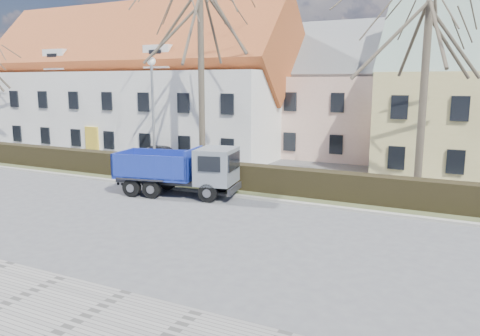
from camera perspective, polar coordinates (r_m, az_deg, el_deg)
The scene contains 12 objects.
ground at distance 20.02m, azimuth -12.29°, elevation -5.62°, with size 120.00×120.00×0.00m, color #4E4E51.
curb_far at distance 23.63m, azimuth -5.30°, elevation -2.80°, with size 80.00×0.30×0.12m, color #9A978C.
grass_strip at distance 24.97m, azimuth -3.36°, elevation -2.08°, with size 80.00×3.00×0.10m, color #3E4627.
hedge at distance 24.67m, azimuth -3.61°, elevation -0.81°, with size 60.00×0.90×1.30m, color black.
building_white at distance 39.88m, azimuth -12.76°, elevation 9.19°, with size 26.80×10.80×9.50m, color silver, non-canonical shape.
building_pink at distance 35.88m, azimuth 13.50°, elevation 7.85°, with size 10.80×8.80×8.00m, color beige, non-canonical shape.
tree_1 at distance 27.38m, azimuth -4.76°, elevation 12.24°, with size 9.20×9.20×12.65m, color #443B2F, non-canonical shape.
tree_2 at distance 23.50m, azimuth 21.56°, elevation 9.83°, with size 8.00×8.00×11.00m, color #443B2F, non-canonical shape.
dump_truck at distance 23.02m, azimuth -8.18°, elevation -0.23°, with size 6.18×2.30×2.47m, color navy, non-canonical shape.
streetlight at distance 27.53m, azimuth -10.53°, elevation 6.13°, with size 0.54×0.54×6.93m, color gray, non-canonical shape.
cart_frame at distance 25.94m, azimuth -14.75°, elevation -1.34°, with size 0.68×0.39×0.62m, color silver, non-canonical shape.
parked_car_a at distance 31.94m, azimuth -9.33°, elevation 1.66°, with size 1.54×3.82×1.30m, color black.
Camera 1 is at (12.21, -14.89, 5.47)m, focal length 35.00 mm.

